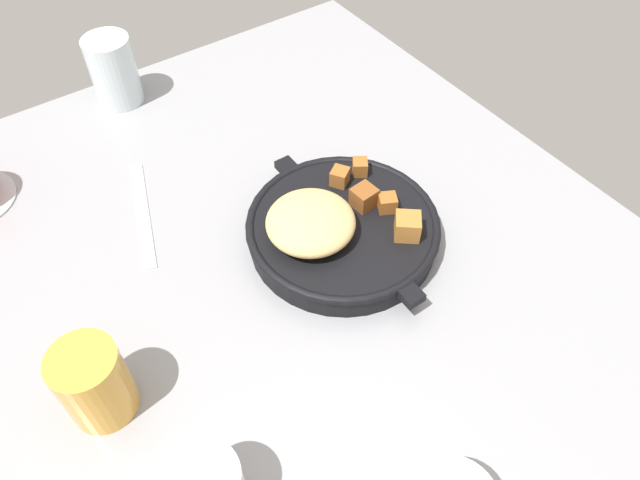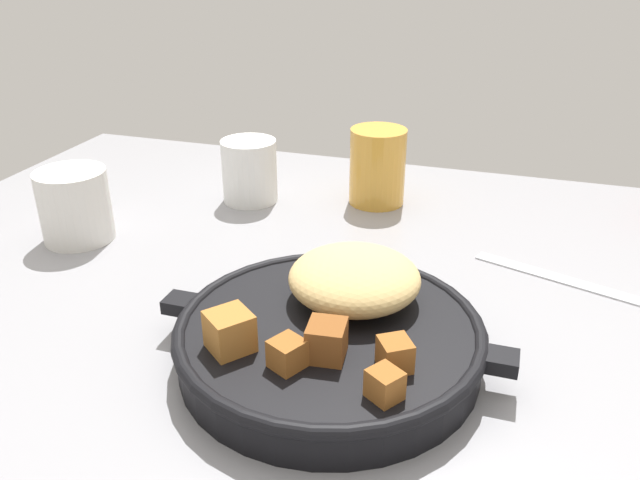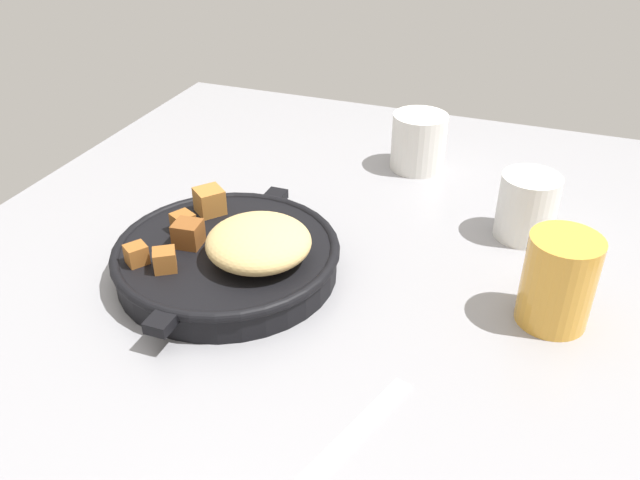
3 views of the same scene
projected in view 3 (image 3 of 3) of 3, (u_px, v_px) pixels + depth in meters
The scene contains 6 objects.
ground_plane at pixel (296, 283), 74.80cm from camera, with size 108.58×86.42×2.40cm, color gray.
cast_iron_skillet at pixel (231, 254), 72.77cm from camera, with size 29.60×25.25×7.68cm.
butter_knife at pixel (336, 451), 53.02cm from camera, with size 20.00×1.60×0.36cm, color silver.
juice_glass_amber at pixel (558, 281), 64.84cm from camera, with size 7.15×7.15×9.75cm, color gold.
white_creamer_pitcher at pixel (527, 207), 79.16cm from camera, with size 7.08×7.08×8.11cm, color white.
ceramic_mug_white at pixel (419, 142), 95.31cm from camera, with size 7.88×7.88×8.22cm, color silver.
Camera 3 is at (55.86, 23.81, 42.84)cm, focal length 36.93 mm.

